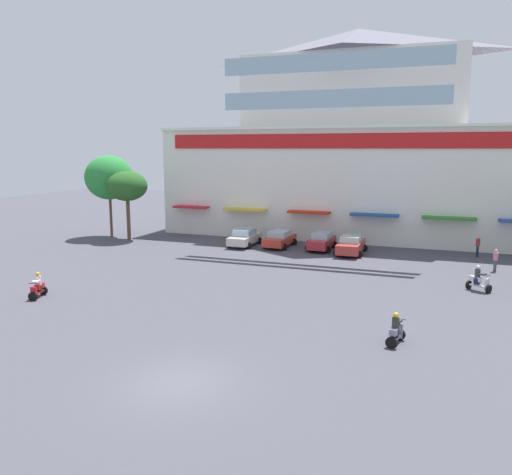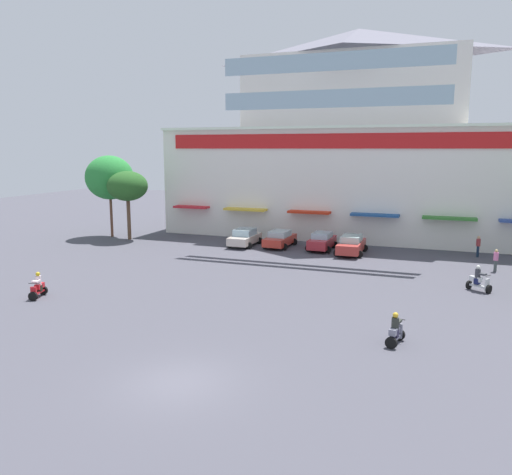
# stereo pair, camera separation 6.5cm
# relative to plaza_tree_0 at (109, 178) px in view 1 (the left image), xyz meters

# --- Properties ---
(ground_plane) EXTENTS (128.00, 128.00, 0.00)m
(ground_plane) POSITION_rel_plaza_tree_0_xyz_m (21.65, -13.02, -5.75)
(ground_plane) COLOR #474650
(colonial_building) EXTENTS (35.91, 17.52, 19.91)m
(colonial_building) POSITION_rel_plaza_tree_0_xyz_m (21.65, 10.34, 2.65)
(colonial_building) COLOR white
(colonial_building) RESTS_ON ground
(plaza_tree_0) EXTENTS (4.64, 4.44, 7.87)m
(plaza_tree_0) POSITION_rel_plaza_tree_0_xyz_m (0.00, 0.00, 0.00)
(plaza_tree_0) COLOR brown
(plaza_tree_0) RESTS_ON ground
(plaza_tree_2) EXTENTS (3.71, 3.90, 6.46)m
(plaza_tree_2) POSITION_rel_plaza_tree_0_xyz_m (2.48, -0.72, -0.72)
(plaza_tree_2) COLOR brown
(plaza_tree_2) RESTS_ON ground
(parked_car_0) EXTENTS (2.37, 4.21, 1.53)m
(parked_car_0) POSITION_rel_plaza_tree_0_xyz_m (13.97, 0.02, -4.99)
(parked_car_0) COLOR beige
(parked_car_0) RESTS_ON ground
(parked_car_1) EXTENTS (2.47, 4.23, 1.44)m
(parked_car_1) POSITION_rel_plaza_tree_0_xyz_m (17.06, 0.55, -5.02)
(parked_car_1) COLOR red
(parked_car_1) RESTS_ON ground
(parked_car_2) EXTENTS (2.30, 3.93, 1.52)m
(parked_car_2) POSITION_rel_plaza_tree_0_xyz_m (20.82, 0.52, -4.98)
(parked_car_2) COLOR #AA2830
(parked_car_2) RESTS_ON ground
(parked_car_3) EXTENTS (2.37, 4.43, 1.54)m
(parked_car_3) POSITION_rel_plaza_tree_0_xyz_m (23.46, -0.36, -4.97)
(parked_car_3) COLOR #AF342E
(parked_car_3) RESTS_ON ground
(scooter_rider_1) EXTENTS (0.89, 1.46, 1.50)m
(scooter_rider_1) POSITION_rel_plaza_tree_0_xyz_m (8.68, -19.10, -5.14)
(scooter_rider_1) COLOR black
(scooter_rider_1) RESTS_ON ground
(scooter_rider_2) EXTENTS (0.78, 1.40, 1.50)m
(scooter_rider_2) POSITION_rel_plaza_tree_0_xyz_m (28.75, -19.38, -5.13)
(scooter_rider_2) COLOR black
(scooter_rider_2) RESTS_ON ground
(scooter_rider_3) EXTENTS (1.48, 1.21, 1.58)m
(scooter_rider_3) POSITION_rel_plaza_tree_0_xyz_m (32.64, -8.76, -5.09)
(scooter_rider_3) COLOR black
(scooter_rider_3) RESTS_ON ground
(pedestrian_0) EXTENTS (0.44, 0.44, 1.59)m
(pedestrian_0) POSITION_rel_plaza_tree_0_xyz_m (34.01, -2.92, -4.84)
(pedestrian_0) COLOR #464E4E
(pedestrian_0) RESTS_ON ground
(pedestrian_1) EXTENTS (0.46, 0.46, 1.69)m
(pedestrian_1) POSITION_rel_plaza_tree_0_xyz_m (33.10, 1.98, -4.77)
(pedestrian_1) COLOR #17273C
(pedestrian_1) RESTS_ON ground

